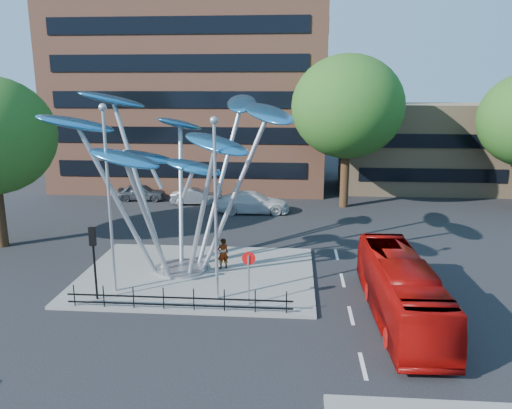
# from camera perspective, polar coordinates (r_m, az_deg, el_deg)

# --- Properties ---
(ground) EXTENTS (120.00, 120.00, 0.00)m
(ground) POSITION_cam_1_polar(r_m,az_deg,el_deg) (20.96, -7.11, -14.26)
(ground) COLOR black
(ground) RESTS_ON ground
(traffic_island) EXTENTS (12.00, 9.00, 0.15)m
(traffic_island) POSITION_cam_1_polar(r_m,az_deg,el_deg) (26.47, -6.67, -7.97)
(traffic_island) COLOR slate
(traffic_island) RESTS_ON ground
(brick_tower) EXTENTS (25.00, 15.00, 30.00)m
(brick_tower) POSITION_cam_1_polar(r_m,az_deg,el_deg) (51.38, -7.11, 19.33)
(brick_tower) COLOR #985B42
(brick_tower) RESTS_ON ground
(low_building_near) EXTENTS (15.00, 8.00, 8.00)m
(low_building_near) POSITION_cam_1_polar(r_m,az_deg,el_deg) (49.95, 18.52, 6.25)
(low_building_near) COLOR #A1825E
(low_building_near) RESTS_ON ground
(tree_right) EXTENTS (8.80, 8.80, 12.11)m
(tree_right) POSITION_cam_1_polar(r_m,az_deg,el_deg) (40.38, 10.42, 10.91)
(tree_right) COLOR black
(tree_right) RESTS_ON ground
(leaf_sculpture) EXTENTS (12.72, 9.54, 9.51)m
(leaf_sculpture) POSITION_cam_1_polar(r_m,az_deg,el_deg) (25.69, -9.15, 6.96)
(leaf_sculpture) COLOR #9EA0A5
(leaf_sculpture) RESTS_ON traffic_island
(street_lamp_left) EXTENTS (0.36, 0.36, 8.80)m
(street_lamp_left) POSITION_cam_1_polar(r_m,az_deg,el_deg) (23.63, -16.55, 2.29)
(street_lamp_left) COLOR #9EA0A5
(street_lamp_left) RESTS_ON traffic_island
(street_lamp_right) EXTENTS (0.36, 0.36, 8.30)m
(street_lamp_right) POSITION_cam_1_polar(r_m,az_deg,el_deg) (21.91, -4.67, 1.26)
(street_lamp_right) COLOR #9EA0A5
(street_lamp_right) RESTS_ON traffic_island
(traffic_light_island) EXTENTS (0.28, 0.18, 3.42)m
(traffic_light_island) POSITION_cam_1_polar(r_m,az_deg,el_deg) (23.59, -18.10, -4.73)
(traffic_light_island) COLOR black
(traffic_light_island) RESTS_ON traffic_island
(no_entry_sign_island) EXTENTS (0.60, 0.10, 2.45)m
(no_entry_sign_island) POSITION_cam_1_polar(r_m,az_deg,el_deg) (22.21, -0.85, -7.37)
(no_entry_sign_island) COLOR #9EA0A5
(no_entry_sign_island) RESTS_ON traffic_island
(pedestrian_railing_front) EXTENTS (10.00, 0.06, 1.00)m
(pedestrian_railing_front) POSITION_cam_1_polar(r_m,az_deg,el_deg) (22.41, -8.83, -10.83)
(pedestrian_railing_front) COLOR black
(pedestrian_railing_front) RESTS_ON traffic_island
(red_bus) EXTENTS (2.49, 9.54, 2.64)m
(red_bus) POSITION_cam_1_polar(r_m,az_deg,el_deg) (22.18, 16.20, -9.34)
(red_bus) COLOR #970906
(red_bus) RESTS_ON ground
(pedestrian) EXTENTS (0.72, 0.63, 1.67)m
(pedestrian) POSITION_cam_1_polar(r_m,az_deg,el_deg) (26.74, -3.80, -5.60)
(pedestrian) COLOR gray
(pedestrian) RESTS_ON traffic_island
(parked_car_left) EXTENTS (4.22, 1.83, 1.42)m
(parked_car_left) POSITION_cam_1_polar(r_m,az_deg,el_deg) (44.12, -12.97, 1.38)
(parked_car_left) COLOR #46494F
(parked_car_left) RESTS_ON ground
(parked_car_mid) EXTENTS (4.13, 1.79, 1.32)m
(parked_car_mid) POSITION_cam_1_polar(r_m,az_deg,el_deg) (41.84, -6.96, 0.91)
(parked_car_mid) COLOR #A0A2A7
(parked_car_mid) RESTS_ON ground
(parked_car_right) EXTENTS (5.80, 2.64, 1.65)m
(parked_car_right) POSITION_cam_1_polar(r_m,az_deg,el_deg) (38.79, -0.37, 0.25)
(parked_car_right) COLOR silver
(parked_car_right) RESTS_ON ground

